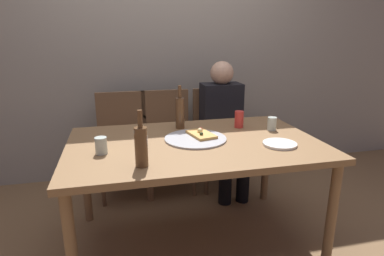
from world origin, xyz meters
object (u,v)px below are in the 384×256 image
(dining_table, at_px, (195,151))
(tumbler_near, at_px, (101,146))
(pizza_slice_last, at_px, (201,134))
(chair_middle, at_px, (167,134))
(guest_in_sweater, at_px, (224,121))
(plate_stack, at_px, (280,144))
(chair_left, at_px, (123,137))
(pizza_tray, at_px, (196,139))
(beer_bottle, at_px, (180,112))
(soda_can, at_px, (239,119))
(wine_bottle, at_px, (141,146))
(chair_right, at_px, (218,130))
(tumbler_far, at_px, (272,124))

(dining_table, height_order, tumbler_near, tumbler_near)
(pizza_slice_last, height_order, chair_middle, chair_middle)
(dining_table, relative_size, guest_in_sweater, 1.37)
(plate_stack, height_order, chair_left, chair_left)
(pizza_tray, relative_size, beer_bottle, 1.28)
(pizza_slice_last, xyz_separation_m, soda_can, (0.33, 0.17, 0.04))
(pizza_tray, height_order, pizza_slice_last, pizza_slice_last)
(pizza_slice_last, bearing_deg, tumbler_near, -165.48)
(pizza_tray, bearing_deg, wine_bottle, -136.21)
(plate_stack, bearing_deg, chair_right, 92.12)
(chair_right, bearing_deg, pizza_slice_last, 64.61)
(soda_can, xyz_separation_m, chair_middle, (-0.43, 0.66, -0.28))
(plate_stack, distance_m, chair_right, 1.12)
(pizza_slice_last, height_order, soda_can, soda_can)
(plate_stack, bearing_deg, soda_can, 103.21)
(chair_middle, relative_size, guest_in_sweater, 0.77)
(tumbler_far, xyz_separation_m, chair_right, (-0.14, 0.79, -0.27))
(beer_bottle, distance_m, soda_can, 0.44)
(dining_table, xyz_separation_m, chair_middle, (-0.04, 0.90, -0.15))
(tumbler_near, distance_m, guest_in_sweater, 1.34)
(soda_can, bearing_deg, wine_bottle, -143.22)
(dining_table, relative_size, tumbler_near, 16.25)
(dining_table, bearing_deg, wine_bottle, -137.92)
(pizza_slice_last, bearing_deg, chair_left, 121.21)
(chair_middle, bearing_deg, plate_stack, 115.90)
(plate_stack, bearing_deg, chair_middle, 115.90)
(dining_table, height_order, wine_bottle, wine_bottle)
(pizza_slice_last, height_order, wine_bottle, wine_bottle)
(pizza_slice_last, relative_size, wine_bottle, 0.81)
(chair_middle, bearing_deg, soda_can, 123.01)
(beer_bottle, relative_size, soda_can, 2.59)
(beer_bottle, bearing_deg, guest_in_sweater, 41.70)
(soda_can, relative_size, plate_stack, 0.58)
(pizza_slice_last, bearing_deg, tumbler_far, 4.57)
(soda_can, relative_size, chair_right, 0.14)
(pizza_tray, bearing_deg, plate_stack, -25.42)
(chair_left, bearing_deg, wine_bottle, 93.51)
(wine_bottle, height_order, soda_can, wine_bottle)
(tumbler_far, bearing_deg, beer_bottle, 162.39)
(pizza_tray, xyz_separation_m, soda_can, (0.38, 0.20, 0.06))
(soda_can, height_order, guest_in_sweater, guest_in_sweater)
(pizza_slice_last, relative_size, chair_middle, 0.27)
(tumbler_far, distance_m, chair_right, 0.84)
(pizza_slice_last, xyz_separation_m, tumbler_near, (-0.64, -0.17, 0.03))
(tumbler_near, relative_size, chair_left, 0.11)
(beer_bottle, relative_size, guest_in_sweater, 0.27)
(beer_bottle, xyz_separation_m, chair_left, (-0.41, 0.59, -0.34))
(tumbler_near, relative_size, soda_can, 0.81)
(chair_left, height_order, chair_middle, same)
(soda_can, xyz_separation_m, guest_in_sweater, (0.06, 0.51, -0.15))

